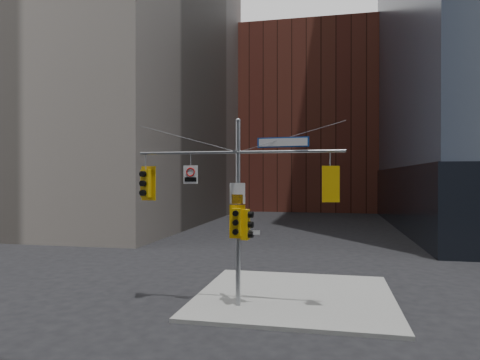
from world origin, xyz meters
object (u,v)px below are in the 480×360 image
at_px(traffic_light_west_arm, 146,183).
at_px(traffic_light_pole_front, 236,222).
at_px(traffic_light_east_arm, 330,184).
at_px(regulatory_sign_arm, 191,174).
at_px(traffic_light_pole_side, 246,225).
at_px(signal_assembly, 238,194).
at_px(street_sign_blade, 283,142).

relative_size(traffic_light_west_arm, traffic_light_pole_front, 1.09).
bearing_deg(traffic_light_east_arm, traffic_light_west_arm, -8.87).
relative_size(traffic_light_west_arm, traffic_light_east_arm, 1.05).
bearing_deg(regulatory_sign_arm, traffic_light_pole_front, -9.34).
height_order(traffic_light_west_arm, regulatory_sign_arm, regulatory_sign_arm).
distance_m(traffic_light_pole_side, regulatory_sign_arm, 2.94).
height_order(signal_assembly, street_sign_blade, signal_assembly).
relative_size(signal_assembly, traffic_light_west_arm, 5.78).
bearing_deg(regulatory_sign_arm, street_sign_blade, -1.52).
distance_m(traffic_light_east_arm, regulatory_sign_arm, 5.34).
bearing_deg(traffic_light_west_arm, street_sign_blade, 8.99).
distance_m(traffic_light_west_arm, traffic_light_pole_front, 4.05).
bearing_deg(traffic_light_pole_front, regulatory_sign_arm, 169.91).
distance_m(traffic_light_west_arm, regulatory_sign_arm, 1.92).
bearing_deg(traffic_light_pole_front, traffic_light_west_arm, 173.10).
bearing_deg(street_sign_blade, signal_assembly, -173.75).
xyz_separation_m(traffic_light_east_arm, street_sign_blade, (-1.72, 0.00, 1.55)).
distance_m(street_sign_blade, regulatory_sign_arm, 3.79).
bearing_deg(traffic_light_pole_front, street_sign_blade, 6.33).
relative_size(signal_assembly, regulatory_sign_arm, 11.18).
height_order(signal_assembly, traffic_light_pole_front, signal_assembly).
distance_m(traffic_light_east_arm, traffic_light_pole_side, 3.47).
distance_m(signal_assembly, traffic_light_west_arm, 3.79).
bearing_deg(traffic_light_east_arm, traffic_light_pole_front, -4.32).
bearing_deg(signal_assembly, regulatory_sign_arm, -179.39).
distance_m(signal_assembly, street_sign_blade, 2.58).
relative_size(traffic_light_pole_side, traffic_light_pole_front, 0.90).
distance_m(signal_assembly, traffic_light_pole_side, 1.22).
relative_size(traffic_light_west_arm, regulatory_sign_arm, 1.93).
xyz_separation_m(signal_assembly, traffic_light_east_arm, (3.43, 0.00, 0.38)).
distance_m(traffic_light_east_arm, traffic_light_pole_front, 3.73).
bearing_deg(signal_assembly, traffic_light_pole_front, -90.06).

